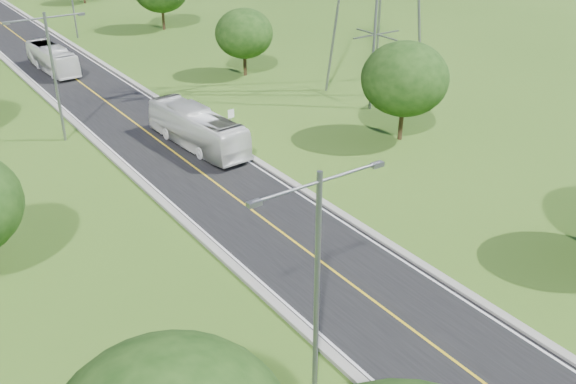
% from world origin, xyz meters
% --- Properties ---
extents(ground, '(260.00, 260.00, 0.00)m').
position_xyz_m(ground, '(0.00, 60.00, 0.00)').
color(ground, '#335618').
rests_on(ground, ground).
extents(road, '(8.00, 150.00, 0.06)m').
position_xyz_m(road, '(0.00, 66.00, 0.03)').
color(road, black).
rests_on(road, ground).
extents(curb_left, '(0.50, 150.00, 0.22)m').
position_xyz_m(curb_left, '(-4.25, 66.00, 0.11)').
color(curb_left, gray).
rests_on(curb_left, ground).
extents(curb_right, '(0.50, 150.00, 0.22)m').
position_xyz_m(curb_right, '(4.25, 66.00, 0.11)').
color(curb_right, gray).
rests_on(curb_right, ground).
extents(speed_limit_sign, '(0.55, 0.09, 2.40)m').
position_xyz_m(speed_limit_sign, '(5.20, 37.98, 1.60)').
color(speed_limit_sign, slate).
rests_on(speed_limit_sign, ground).
extents(streetlight_near_left, '(5.90, 0.25, 10.00)m').
position_xyz_m(streetlight_near_left, '(-6.00, 12.00, 5.94)').
color(streetlight_near_left, slate).
rests_on(streetlight_near_left, ground).
extents(streetlight_mid_left, '(5.90, 0.25, 10.00)m').
position_xyz_m(streetlight_mid_left, '(-6.00, 45.00, 5.94)').
color(streetlight_mid_left, slate).
rests_on(streetlight_mid_left, ground).
extents(tree_rb, '(6.72, 6.72, 7.82)m').
position_xyz_m(tree_rb, '(16.00, 30.00, 4.95)').
color(tree_rb, black).
rests_on(tree_rb, ground).
extents(tree_rc, '(5.88, 5.88, 6.84)m').
position_xyz_m(tree_rc, '(15.00, 52.00, 4.33)').
color(tree_rc, black).
rests_on(tree_rc, ground).
extents(bus_outbound, '(3.36, 11.00, 3.02)m').
position_xyz_m(bus_outbound, '(2.01, 37.64, 1.57)').
color(bus_outbound, white).
rests_on(bus_outbound, road).
extents(bus_inbound, '(2.79, 9.86, 2.72)m').
position_xyz_m(bus_inbound, '(-0.96, 64.62, 1.42)').
color(bus_inbound, white).
rests_on(bus_inbound, road).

